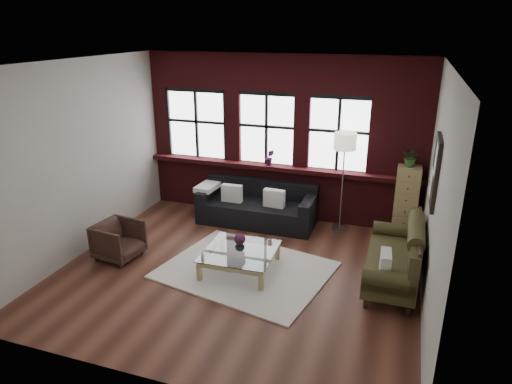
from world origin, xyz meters
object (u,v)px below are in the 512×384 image
(coffee_table, at_px, (240,261))
(drawer_chest, at_px, (406,202))
(floor_lamp, at_px, (343,179))
(dark_sofa, at_px, (257,203))
(vintage_settee, at_px, (393,253))
(armchair, at_px, (119,240))
(vase, at_px, (240,246))

(coffee_table, height_order, drawer_chest, drawer_chest)
(floor_lamp, bearing_deg, coffee_table, -121.14)
(dark_sofa, bearing_deg, drawer_chest, 6.41)
(vintage_settee, xyz_separation_m, coffee_table, (-2.28, -0.40, -0.32))
(armchair, relative_size, vase, 4.25)
(floor_lamp, bearing_deg, vase, -121.14)
(vase, height_order, floor_lamp, floor_lamp)
(dark_sofa, relative_size, vintage_settee, 1.22)
(drawer_chest, relative_size, floor_lamp, 0.66)
(dark_sofa, bearing_deg, floor_lamp, 7.76)
(dark_sofa, distance_m, vase, 1.89)
(floor_lamp, bearing_deg, dark_sofa, -172.24)
(floor_lamp, bearing_deg, armchair, -145.24)
(drawer_chest, bearing_deg, dark_sofa, -173.59)
(vintage_settee, distance_m, coffee_table, 2.33)
(armchair, height_order, vase, armchair)
(vintage_settee, bearing_deg, dark_sofa, 150.91)
(vintage_settee, bearing_deg, armchair, -171.74)
(vase, distance_m, drawer_chest, 3.24)
(coffee_table, bearing_deg, vase, 90.00)
(dark_sofa, xyz_separation_m, floor_lamp, (1.59, 0.22, 0.61))
(dark_sofa, relative_size, drawer_chest, 1.69)
(coffee_table, bearing_deg, floor_lamp, 58.86)
(vase, relative_size, floor_lamp, 0.08)
(vintage_settee, relative_size, coffee_table, 1.69)
(vintage_settee, bearing_deg, vase, -170.05)
(coffee_table, relative_size, vase, 6.77)
(armchair, distance_m, coffee_table, 2.09)
(coffee_table, xyz_separation_m, vase, (0.00, 0.00, 0.26))
(vintage_settee, height_order, armchair, vintage_settee)
(armchair, bearing_deg, dark_sofa, -33.07)
(vase, distance_m, floor_lamp, 2.49)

